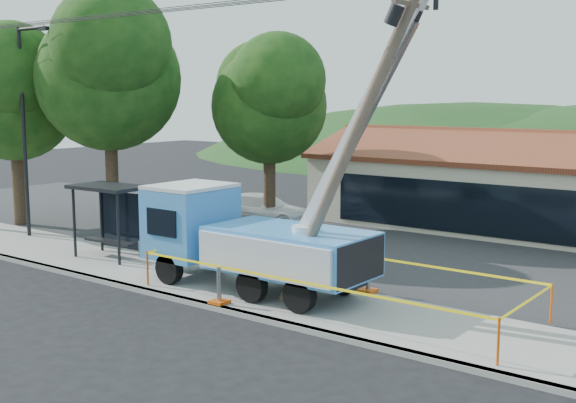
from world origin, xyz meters
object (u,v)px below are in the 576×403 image
(utility_truck, at_px, (248,236))
(bus_shelter, at_px, (113,204))
(car_silver, at_px, (194,229))
(leaning_pole, at_px, (354,136))
(car_white, at_px, (263,227))

(utility_truck, distance_m, bus_shelter, 7.00)
(utility_truck, height_order, car_silver, utility_truck)
(utility_truck, height_order, leaning_pole, utility_truck)
(utility_truck, xyz_separation_m, bus_shelter, (-6.98, 0.39, 0.33))
(leaning_pole, height_order, car_silver, leaning_pole)
(car_silver, bearing_deg, utility_truck, -73.15)
(car_silver, bearing_deg, bus_shelter, -107.04)
(bus_shelter, bearing_deg, car_white, 87.25)
(leaning_pole, bearing_deg, bus_shelter, 175.69)
(leaning_pole, bearing_deg, car_silver, 150.96)
(utility_truck, relative_size, car_silver, 2.54)
(leaning_pole, bearing_deg, utility_truck, 173.85)
(utility_truck, bearing_deg, leaning_pole, -6.15)
(utility_truck, relative_size, leaning_pole, 1.11)
(utility_truck, xyz_separation_m, car_white, (-6.99, 9.31, -1.82))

